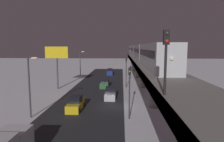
% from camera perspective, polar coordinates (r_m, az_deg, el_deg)
% --- Properties ---
extents(ground_plane, '(240.00, 240.00, 0.00)m').
position_cam_1_polar(ground_plane, '(29.80, 0.76, -10.29)').
color(ground_plane, white).
extents(avenue_asphalt, '(11.00, 99.53, 0.01)m').
position_cam_1_polar(avenue_asphalt, '(30.23, -7.18, -10.09)').
color(avenue_asphalt, '#28282D').
rests_on(avenue_asphalt, ground_plane).
extents(elevated_railway, '(5.00, 99.53, 5.91)m').
position_cam_1_polar(elevated_railway, '(29.06, 12.09, -0.62)').
color(elevated_railway, gray).
rests_on(elevated_railway, ground_plane).
extents(subway_train, '(2.94, 74.07, 3.40)m').
position_cam_1_polar(subway_train, '(56.20, 7.76, 5.79)').
color(subway_train, '#B7BABF').
rests_on(subway_train, elevated_railway).
extents(rail_signal, '(0.36, 0.41, 4.00)m').
position_cam_1_polar(rail_signal, '(12.44, 15.36, 5.60)').
color(rail_signal, black).
rests_on(rail_signal, elevated_railway).
extents(sedan_yellow, '(1.91, 4.68, 1.97)m').
position_cam_1_polar(sedan_yellow, '(28.90, -10.49, -9.34)').
color(sedan_yellow, gold).
rests_on(sedan_yellow, ground_plane).
extents(sedan_green, '(1.80, 4.69, 1.97)m').
position_cam_1_polar(sedan_green, '(43.60, -2.12, -3.63)').
color(sedan_green, '#2D6038').
rests_on(sedan_green, ground_plane).
extents(sedan_blue, '(1.80, 4.42, 1.97)m').
position_cam_1_polar(sedan_blue, '(62.76, -0.58, -0.33)').
color(sedan_blue, navy).
rests_on(sedan_blue, ground_plane).
extents(sedan_silver, '(1.80, 4.46, 1.97)m').
position_cam_1_polar(sedan_silver, '(34.27, -0.47, -6.59)').
color(sedan_silver, '#B2B2B7').
rests_on(sedan_silver, ground_plane).
extents(traffic_light_near, '(0.32, 0.44, 6.40)m').
position_cam_1_polar(traffic_light_near, '(24.02, 5.10, -4.24)').
color(traffic_light_near, '#2D2D2D').
rests_on(traffic_light_near, ground_plane).
extents(traffic_light_mid, '(0.32, 0.44, 6.40)m').
position_cam_1_polar(traffic_light_mid, '(42.57, 4.13, 0.73)').
color(traffic_light_mid, '#2D2D2D').
rests_on(traffic_light_mid, ground_plane).
extents(commercial_billboard, '(4.80, 0.36, 8.90)m').
position_cam_1_polar(commercial_billboard, '(42.57, -15.70, 4.03)').
color(commercial_billboard, '#4C4C51').
rests_on(commercial_billboard, ground_plane).
extents(street_lamp_near, '(1.35, 0.44, 7.65)m').
position_cam_1_polar(street_lamp_near, '(26.29, -22.45, -2.40)').
color(street_lamp_near, '#38383D').
rests_on(street_lamp_near, ground_plane).
extents(street_lamp_far, '(1.35, 0.44, 7.65)m').
position_cam_1_polar(street_lamp_far, '(54.74, -8.98, 2.72)').
color(street_lamp_far, '#38383D').
rests_on(street_lamp_far, ground_plane).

